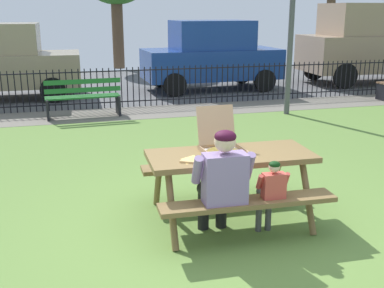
# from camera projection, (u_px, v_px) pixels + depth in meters

# --- Properties ---
(ground) EXTENTS (28.00, 10.97, 0.02)m
(ground) POSITION_uv_depth(u_px,v_px,m) (182.00, 186.00, 6.36)
(ground) COLOR olive
(cobblestone_walkway) EXTENTS (28.00, 1.40, 0.01)m
(cobblestone_walkway) POSITION_uv_depth(u_px,v_px,m) (132.00, 113.00, 10.80)
(cobblestone_walkway) COLOR slate
(street_asphalt) EXTENTS (28.00, 7.30, 0.01)m
(street_asphalt) POSITION_uv_depth(u_px,v_px,m) (113.00, 85.00, 14.84)
(street_asphalt) COLOR #515154
(picnic_table_foreground) EXTENTS (1.84, 1.53, 0.79)m
(picnic_table_foreground) POSITION_uv_depth(u_px,v_px,m) (230.00, 168.00, 5.20)
(picnic_table_foreground) COLOR brown
(picnic_table_foreground) RESTS_ON ground
(pizza_box_open) EXTENTS (0.46, 0.53, 0.48)m
(pizza_box_open) POSITION_uv_depth(u_px,v_px,m) (221.00, 144.00, 5.20)
(pizza_box_open) COLOR tan
(pizza_box_open) RESTS_ON picnic_table_foreground
(pizza_slice_on_table) EXTENTS (0.26, 0.30, 0.02)m
(pizza_slice_on_table) POSITION_uv_depth(u_px,v_px,m) (190.00, 160.00, 4.92)
(pizza_slice_on_table) COLOR #EFC765
(pizza_slice_on_table) RESTS_ON picnic_table_foreground
(adult_at_table) EXTENTS (0.62, 0.60, 1.19)m
(adult_at_table) POSITION_uv_depth(u_px,v_px,m) (222.00, 181.00, 4.66)
(adult_at_table) COLOR black
(adult_at_table) RESTS_ON ground
(child_at_table) EXTENTS (0.33, 0.32, 0.85)m
(child_at_table) POSITION_uv_depth(u_px,v_px,m) (271.00, 191.00, 4.79)
(child_at_table) COLOR #4B4B4B
(child_at_table) RESTS_ON ground
(iron_fence_streetside) EXTENTS (22.08, 0.03, 0.96)m
(iron_fence_streetside) POSITION_uv_depth(u_px,v_px,m) (127.00, 87.00, 11.31)
(iron_fence_streetside) COLOR black
(iron_fence_streetside) RESTS_ON ground
(park_bench_center) EXTENTS (1.62, 0.55, 0.85)m
(park_bench_center) POSITION_uv_depth(u_px,v_px,m) (83.00, 98.00, 10.29)
(park_bench_center) COLOR #206627
(park_bench_center) RESTS_ON ground
(parked_car_center) EXTENTS (3.95, 1.93, 1.98)m
(parked_car_center) POSITION_uv_depth(u_px,v_px,m) (211.00, 55.00, 13.68)
(parked_car_center) COLOR navy
(parked_car_center) RESTS_ON ground
(parked_car_right) EXTENTS (4.76, 2.20, 2.46)m
(parked_car_right) POSITION_uv_depth(u_px,v_px,m) (377.00, 41.00, 14.97)
(parked_car_right) COLOR #9F8369
(parked_car_right) RESTS_ON ground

